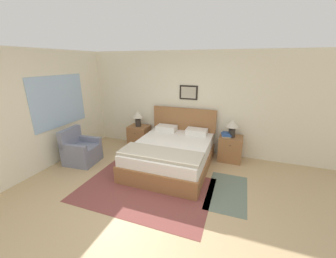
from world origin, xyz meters
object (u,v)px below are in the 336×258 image
bed (171,154)px  nightstand_by_door (230,148)px  nightstand_near_window (139,136)px  table_lamp_by_door (233,125)px  table_lamp_near_window (138,116)px  armchair (81,151)px

bed → nightstand_by_door: bed is taller
nightstand_near_window → table_lamp_by_door: bearing=-0.3°
nightstand_near_window → table_lamp_near_window: 0.60m
nightstand_near_window → table_lamp_near_window: size_ratio=1.41×
armchair → nightstand_by_door: bearing=107.0°
bed → nightstand_by_door: size_ratio=3.41×
nightstand_by_door → nightstand_near_window: bearing=180.0°
armchair → table_lamp_near_window: size_ratio=1.93×
bed → table_lamp_by_door: size_ratio=4.81×
table_lamp_near_window → table_lamp_by_door: same height
nightstand_by_door → table_lamp_near_window: 2.57m
nightstand_near_window → bed: bearing=-32.7°
bed → table_lamp_near_window: bed is taller
armchair → table_lamp_by_door: size_ratio=1.93×
bed → table_lamp_near_window: bearing=147.9°
nightstand_near_window → nightstand_by_door: size_ratio=1.00×
armchair → table_lamp_by_door: bearing=106.8°
nightstand_by_door → table_lamp_by_door: size_ratio=1.41×
table_lamp_near_window → nightstand_near_window: bearing=60.5°
table_lamp_near_window → table_lamp_by_door: (2.50, 0.00, 0.00)m
bed → nightstand_near_window: 1.48m
nightstand_by_door → table_lamp_near_window: table_lamp_near_window is taller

